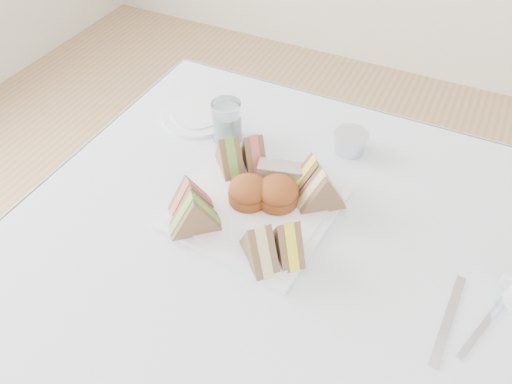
% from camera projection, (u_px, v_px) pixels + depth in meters
% --- Properties ---
extents(table, '(0.90, 0.90, 0.74)m').
position_uv_depth(table, '(273.00, 363.00, 1.13)').
color(table, brown).
rests_on(table, floor).
extents(tablecloth, '(1.02, 1.02, 0.01)m').
position_uv_depth(tablecloth, '(278.00, 263.00, 0.86)').
color(tablecloth, silver).
rests_on(tablecloth, table).
extents(serving_plate, '(0.30, 0.30, 0.01)m').
position_uv_depth(serving_plate, '(256.00, 208.00, 0.94)').
color(serving_plate, white).
rests_on(serving_plate, tablecloth).
extents(sandwich_fl_a, '(0.08, 0.09, 0.07)m').
position_uv_depth(sandwich_fl_a, '(190.00, 195.00, 0.91)').
color(sandwich_fl_a, brown).
rests_on(sandwich_fl_a, serving_plate).
extents(sandwich_fl_b, '(0.10, 0.09, 0.08)m').
position_uv_depth(sandwich_fl_b, '(194.00, 212.00, 0.87)').
color(sandwich_fl_b, brown).
rests_on(sandwich_fl_b, serving_plate).
extents(sandwich_fr_a, '(0.09, 0.09, 0.08)m').
position_uv_depth(sandwich_fr_a, '(288.00, 238.00, 0.84)').
color(sandwich_fr_a, brown).
rests_on(sandwich_fr_a, serving_plate).
extents(sandwich_fr_b, '(0.10, 0.09, 0.08)m').
position_uv_depth(sandwich_fr_b, '(259.00, 242.00, 0.83)').
color(sandwich_fr_b, brown).
rests_on(sandwich_fr_b, serving_plate).
extents(sandwich_bl_a, '(0.09, 0.09, 0.08)m').
position_uv_depth(sandwich_bl_a, '(229.00, 153.00, 0.99)').
color(sandwich_bl_a, brown).
rests_on(sandwich_bl_a, serving_plate).
extents(sandwich_bl_b, '(0.08, 0.09, 0.07)m').
position_uv_depth(sandwich_bl_b, '(253.00, 150.00, 1.00)').
color(sandwich_bl_b, brown).
rests_on(sandwich_bl_b, serving_plate).
extents(sandwich_br_a, '(0.10, 0.09, 0.08)m').
position_uv_depth(sandwich_br_a, '(322.00, 189.00, 0.92)').
color(sandwich_br_a, brown).
rests_on(sandwich_br_a, serving_plate).
extents(sandwich_br_b, '(0.09, 0.08, 0.08)m').
position_uv_depth(sandwich_br_b, '(313.00, 172.00, 0.95)').
color(sandwich_br_b, brown).
rests_on(sandwich_br_b, serving_plate).
extents(scone_left, '(0.09, 0.09, 0.05)m').
position_uv_depth(scone_left, '(248.00, 191.00, 0.93)').
color(scone_left, brown).
rests_on(scone_left, serving_plate).
extents(scone_right, '(0.10, 0.10, 0.05)m').
position_uv_depth(scone_right, '(278.00, 193.00, 0.93)').
color(scone_right, brown).
rests_on(scone_right, serving_plate).
extents(pastry_slice, '(0.09, 0.06, 0.04)m').
position_uv_depth(pastry_slice, '(280.00, 173.00, 0.98)').
color(pastry_slice, tan).
rests_on(pastry_slice, serving_plate).
extents(side_plate, '(0.20, 0.20, 0.01)m').
position_uv_depth(side_plate, '(197.00, 116.00, 1.16)').
color(side_plate, white).
rests_on(side_plate, tablecloth).
extents(water_glass, '(0.07, 0.07, 0.09)m').
position_uv_depth(water_glass, '(227.00, 121.00, 1.07)').
color(water_glass, white).
rests_on(water_glass, tablecloth).
extents(tea_strainer, '(0.08, 0.08, 0.04)m').
position_uv_depth(tea_strainer, '(350.00, 143.00, 1.06)').
color(tea_strainer, silver).
rests_on(tea_strainer, tablecloth).
extents(knife, '(0.02, 0.18, 0.00)m').
position_uv_depth(knife, '(448.00, 319.00, 0.78)').
color(knife, silver).
rests_on(knife, tablecloth).
extents(fork, '(0.07, 0.17, 0.00)m').
position_uv_depth(fork, '(487.00, 321.00, 0.78)').
color(fork, silver).
rests_on(fork, tablecloth).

